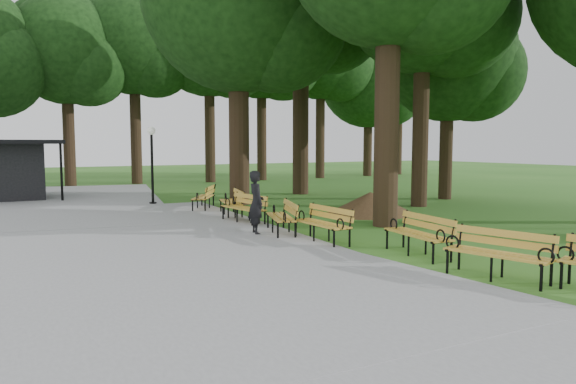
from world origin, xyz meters
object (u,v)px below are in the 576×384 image
bench_5 (243,208)px  lamp_post (152,148)px  bench_1 (497,255)px  bench_3 (322,224)px  kiosk (2,170)px  bench_7 (203,197)px  bench_2 (417,235)px  dirt_mound (370,203)px  bench_6 (231,202)px  lawn_tree_5 (449,56)px  bench_4 (281,217)px  person (256,203)px

bench_5 → lamp_post: bearing=-177.6°
bench_1 → bench_3: same height
kiosk → bench_7: kiosk is taller
bench_1 → bench_2: 2.19m
dirt_mound → bench_7: (-4.48, 4.03, 0.06)m
bench_5 → bench_3: bearing=-2.7°
bench_1 → bench_6: size_ratio=1.00×
dirt_mound → bench_1: bearing=-113.3°
bench_5 → bench_7: same height
bench_2 → lawn_tree_5: size_ratio=0.21×
kiosk → bench_3: size_ratio=2.14×
dirt_mound → bench_2: bench_2 is taller
bench_1 → bench_4: size_ratio=1.00×
bench_4 → bench_2: bearing=36.9°
bench_6 → kiosk: bearing=-130.4°
lamp_post → bench_3: (1.53, -9.84, -1.76)m
lawn_tree_5 → bench_5: bearing=-168.5°
bench_4 → bench_3: bearing=29.6°
bench_3 → bench_4: same height
bench_5 → person: bearing=-23.2°
bench_1 → bench_6: same height
bench_6 → lawn_tree_5: size_ratio=0.21×
dirt_mound → lawn_tree_5: bearing=22.3°
bench_2 → lamp_post: bearing=-161.5°
lamp_post → bench_6: bearing=-71.5°
person → bench_3: person is taller
kiosk → bench_4: 14.50m
lamp_post → bench_6: (1.46, -4.38, -1.76)m
bench_1 → bench_5: 8.29m
bench_6 → dirt_mound: bearing=78.5°
kiosk → lawn_tree_5: bearing=-27.7°
kiosk → lamp_post: 7.00m
bench_4 → person: bearing=-90.0°
person → kiosk: (-5.74, 12.80, 0.43)m
bench_4 → lawn_tree_5: lawn_tree_5 is taller
bench_2 → bench_4: size_ratio=1.00×
kiosk → bench_1: 20.37m
bench_3 → bench_7: 7.51m
person → bench_1: bearing=-156.1°
person → bench_3: (0.92, -1.71, -0.40)m
lawn_tree_5 → person: bearing=-159.2°
kiosk → lamp_post: (5.13, -4.67, 0.93)m
lawn_tree_5 → bench_7: bearing=171.3°
bench_4 → bench_7: (0.01, 6.00, 0.00)m
kiosk → bench_1: bearing=-69.2°
person → lamp_post: size_ratio=0.55×
bench_1 → lawn_tree_5: bearing=122.5°
lamp_post → bench_5: bearing=-79.3°
person → bench_7: 5.85m
bench_3 → bench_7: bearing=-179.6°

